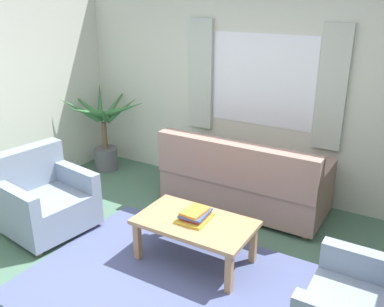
# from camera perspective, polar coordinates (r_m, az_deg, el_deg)

# --- Properties ---
(ground_plane) EXTENTS (6.24, 6.24, 0.00)m
(ground_plane) POSITION_cam_1_polar(r_m,az_deg,el_deg) (4.00, -4.14, -16.78)
(ground_plane) COLOR #476B56
(wall_back) EXTENTS (5.32, 0.12, 2.60)m
(wall_back) POSITION_cam_1_polar(r_m,az_deg,el_deg) (5.30, 9.64, 8.18)
(wall_back) COLOR beige
(wall_back) RESTS_ON ground_plane
(window_with_curtains) EXTENTS (1.98, 0.07, 1.40)m
(window_with_curtains) POSITION_cam_1_polar(r_m,az_deg,el_deg) (5.19, 9.40, 9.62)
(window_with_curtains) COLOR white
(area_rug) EXTENTS (2.35, 1.91, 0.01)m
(area_rug) POSITION_cam_1_polar(r_m,az_deg,el_deg) (4.00, -4.14, -16.71)
(area_rug) COLOR #4C5684
(area_rug) RESTS_ON ground_plane
(couch) EXTENTS (1.90, 0.82, 0.92)m
(couch) POSITION_cam_1_polar(r_m,az_deg,el_deg) (5.00, 6.82, -3.74)
(couch) COLOR gray
(couch) RESTS_ON ground_plane
(armchair_left) EXTENTS (0.93, 0.95, 0.88)m
(armchair_left) POSITION_cam_1_polar(r_m,az_deg,el_deg) (4.85, -19.40, -5.86)
(armchair_left) COLOR gray
(armchair_left) RESTS_ON ground_plane
(coffee_table) EXTENTS (1.10, 0.64, 0.44)m
(coffee_table) POSITION_cam_1_polar(r_m,az_deg,el_deg) (4.04, 0.41, -9.77)
(coffee_table) COLOR #A87F56
(coffee_table) RESTS_ON ground_plane
(book_stack_on_table) EXTENTS (0.28, 0.34, 0.10)m
(book_stack_on_table) POSITION_cam_1_polar(r_m,az_deg,el_deg) (4.01, 0.41, -8.30)
(book_stack_on_table) COLOR gold
(book_stack_on_table) RESTS_ON coffee_table
(potted_plant) EXTENTS (1.28, 1.29, 1.20)m
(potted_plant) POSITION_cam_1_polar(r_m,az_deg,el_deg) (6.17, -11.83, 3.18)
(potted_plant) COLOR #56565B
(potted_plant) RESTS_ON ground_plane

